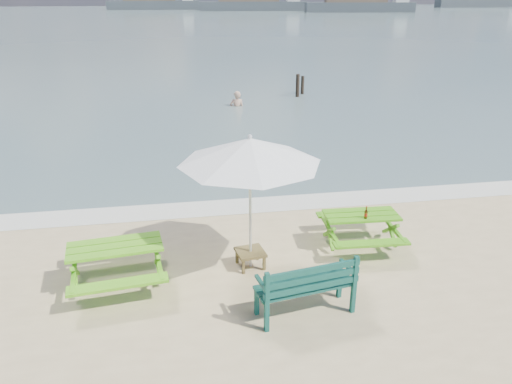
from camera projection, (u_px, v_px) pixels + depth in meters
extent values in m
plane|color=slate|center=(174.00, 19.00, 85.14)|extent=(300.00, 300.00, 0.00)
cube|color=silver|center=(238.00, 206.00, 11.74)|extent=(22.00, 0.90, 0.01)
cube|color=#5AB01A|center=(115.00, 247.00, 8.39)|extent=(1.64, 0.91, 0.05)
cube|color=#5AB01A|center=(115.00, 242.00, 9.15)|extent=(1.59, 0.46, 0.05)
cube|color=#5AB01A|center=(118.00, 284.00, 7.85)|extent=(1.59, 0.46, 0.05)
cube|color=#5AB01A|center=(117.00, 267.00, 8.54)|extent=(1.56, 1.05, 0.66)
cube|color=#4C9D17|center=(361.00, 215.00, 9.72)|extent=(1.46, 0.74, 0.04)
cube|color=#4C9D17|center=(350.00, 213.00, 10.43)|extent=(1.44, 0.32, 0.04)
cube|color=#4C9D17|center=(372.00, 243.00, 9.20)|extent=(1.44, 0.32, 0.04)
cube|color=#4C9D17|center=(360.00, 232.00, 9.85)|extent=(1.38, 0.87, 0.61)
cube|color=#10423A|center=(305.00, 286.00, 7.72)|extent=(1.61, 0.72, 0.04)
cube|color=#10423A|center=(313.00, 279.00, 7.40)|extent=(1.54, 0.30, 0.40)
cube|color=#10423A|center=(304.00, 299.00, 7.81)|extent=(1.52, 0.77, 0.49)
cube|color=brown|center=(250.00, 252.00, 9.09)|extent=(0.57, 0.57, 0.05)
cube|color=brown|center=(250.00, 260.00, 9.15)|extent=(0.50, 0.50, 0.28)
cylinder|color=silver|center=(250.00, 207.00, 8.76)|extent=(0.05, 0.05, 2.38)
cone|color=white|center=(250.00, 151.00, 8.36)|extent=(2.83, 2.83, 0.45)
cylinder|color=brown|center=(366.00, 215.00, 9.50)|extent=(0.06, 0.06, 0.15)
cylinder|color=brown|center=(366.00, 208.00, 9.45)|extent=(0.03, 0.03, 0.07)
cylinder|color=#AD2013|center=(366.00, 215.00, 9.50)|extent=(0.06, 0.06, 0.06)
imported|color=tan|center=(237.00, 111.00, 21.94)|extent=(0.65, 0.44, 1.73)
cylinder|color=black|center=(298.00, 88.00, 23.60)|extent=(0.18, 0.18, 1.26)
cylinder|color=black|center=(302.00, 87.00, 24.25)|extent=(0.16, 0.16, 1.07)
cube|color=#3D4348|center=(253.00, 6.00, 119.51)|extent=(25.77, 6.33, 2.20)
cube|color=#3D4348|center=(359.00, 8.00, 111.97)|extent=(24.63, 7.24, 2.20)
cube|color=#3D4348|center=(153.00, 5.00, 126.49)|extent=(23.08, 5.09, 2.20)
cube|color=#3D4348|center=(481.00, 4.00, 143.83)|extent=(26.66, 4.29, 2.20)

